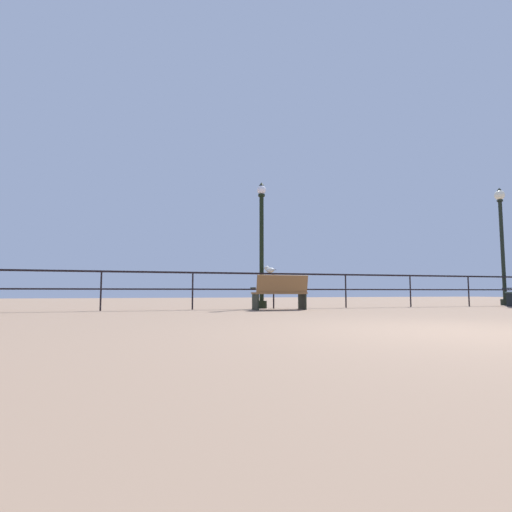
{
  "coord_description": "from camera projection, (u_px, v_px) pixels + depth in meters",
  "views": [
    {
      "loc": [
        -3.92,
        -3.91,
        0.48
      ],
      "look_at": [
        -0.69,
        6.72,
        1.47
      ],
      "focal_mm": 28.44,
      "sensor_mm": 36.0,
      "label": 1
    }
  ],
  "objects": [
    {
      "name": "ground_plane",
      "position": [
        475.0,
        332.0,
        4.82
      ],
      "size": [
        60.0,
        60.0,
        0.0
      ],
      "primitive_type": "plane",
      "color": "#866A54"
    },
    {
      "name": "seagull_on_rail",
      "position": [
        269.0,
        270.0,
        11.79
      ],
      "size": [
        0.3,
        0.4,
        0.21
      ],
      "color": "silver",
      "rests_on": "pier_railing"
    },
    {
      "name": "bench_near_left",
      "position": [
        281.0,
        291.0,
        10.85
      ],
      "size": [
        1.46,
        0.74,
        0.93
      ],
      "color": "brown",
      "rests_on": "ground_plane"
    },
    {
      "name": "lamppost_right",
      "position": [
        502.0,
        236.0,
        14.79
      ],
      "size": [
        0.36,
        0.36,
        4.32
      ],
      "color": "black",
      "rests_on": "ground_plane"
    },
    {
      "name": "pier_railing",
      "position": [
        274.0,
        282.0,
        11.77
      ],
      "size": [
        23.53,
        0.05,
        1.03
      ],
      "color": "black",
      "rests_on": "ground_plane"
    },
    {
      "name": "lamppost_center",
      "position": [
        262.0,
        244.0,
        12.06
      ],
      "size": [
        0.31,
        0.31,
        3.78
      ],
      "color": "black",
      "rests_on": "ground_plane"
    }
  ]
}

